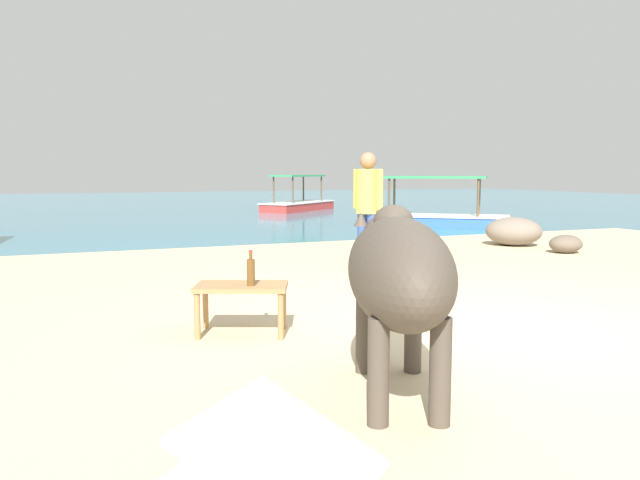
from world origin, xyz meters
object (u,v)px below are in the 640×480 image
(bottle, at_px, (251,271))
(cow, at_px, (398,271))
(boat_red, at_px, (298,203))
(boat_blue, at_px, (434,217))
(person_standing, at_px, (368,204))
(low_bench_table, at_px, (242,293))

(bottle, bearing_deg, cow, -74.10)
(boat_red, bearing_deg, cow, -148.81)
(boat_red, xyz_separation_m, boat_blue, (0.79, -7.77, 0.00))
(person_standing, xyz_separation_m, boat_blue, (4.85, 5.95, -0.70))
(bottle, distance_m, person_standing, 3.30)
(low_bench_table, relative_size, person_standing, 0.54)
(cow, distance_m, low_bench_table, 1.83)
(cow, relative_size, bottle, 6.89)
(low_bench_table, distance_m, person_standing, 3.31)
(cow, height_order, person_standing, person_standing)
(bottle, distance_m, boat_red, 17.29)
(cow, relative_size, boat_blue, 0.57)
(low_bench_table, xyz_separation_m, bottle, (0.06, -0.08, 0.19))
(boat_blue, bearing_deg, person_standing, 89.61)
(person_standing, relative_size, boat_red, 0.46)
(low_bench_table, relative_size, boat_red, 0.25)
(low_bench_table, height_order, boat_blue, boat_blue)
(low_bench_table, height_order, boat_red, boat_red)
(boat_red, bearing_deg, person_standing, -147.00)
(low_bench_table, distance_m, boat_red, 17.23)
(low_bench_table, relative_size, bottle, 2.94)
(low_bench_table, bearing_deg, cow, -50.69)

